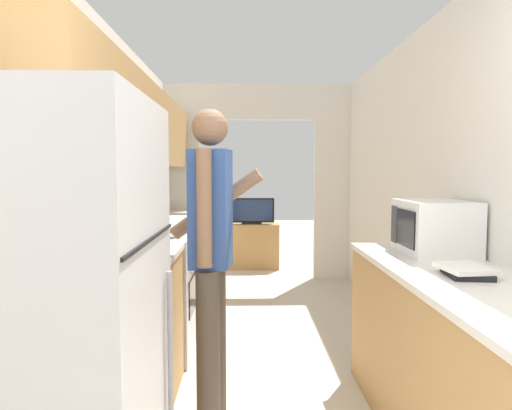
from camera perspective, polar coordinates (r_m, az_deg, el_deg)
name	(u,v)px	position (r m, az deg, el deg)	size (l,w,h in m)	color
wall_left	(103,162)	(3.33, -18.57, 5.16)	(0.38, 7.32, 2.50)	white
wall_right	(468,196)	(3.08, 24.97, 1.04)	(0.06, 7.32, 2.50)	white
wall_far_with_doorway	(257,169)	(5.86, 0.17, 4.49)	(2.77, 0.06, 2.50)	white
counter_left	(160,282)	(4.02, -11.93, -9.44)	(0.62, 3.78, 0.91)	#B2844C
counter_right	(469,376)	(2.46, 25.08, -18.75)	(0.62, 2.13, 0.91)	#B2844C
refrigerator	(44,346)	(1.74, -24.99, -15.73)	(0.75, 0.76, 1.64)	#B7B7BC
range_oven	(153,292)	(3.70, -12.75, -10.56)	(0.66, 0.79, 1.05)	#B7B7BC
person	(211,254)	(2.55, -5.66, -6.15)	(0.56, 0.41, 1.74)	#4C4238
microwave	(434,227)	(2.92, 21.41, -2.60)	(0.38, 0.47, 0.32)	white
book_stack	(466,271)	(2.37, 24.78, -7.48)	(0.23, 0.26, 0.05)	black
tv_cabinet	(252,245)	(6.65, -0.55, -5.08)	(0.78, 0.42, 0.64)	#B2844C
television	(252,211)	(6.54, -0.55, -0.78)	(0.65, 0.16, 0.37)	black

